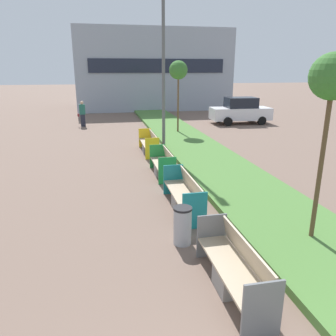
{
  "coord_description": "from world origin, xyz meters",
  "views": [
    {
      "loc": [
        -1.18,
        -1.23,
        3.76
      ],
      "look_at": [
        0.9,
        9.02,
        0.6
      ],
      "focal_mm": 35.0,
      "sensor_mm": 36.0,
      "label": 1
    }
  ],
  "objects_px": {
    "bench_teal_frame": "(184,196)",
    "sapling_tree_far": "(178,71)",
    "bench_yellow_frame": "(149,145)",
    "street_lamp_post": "(163,49)",
    "bench_grey_frame": "(234,271)",
    "sapling_tree_near": "(333,80)",
    "pedestrian_walking": "(82,114)",
    "litter_bin": "(182,226)",
    "parked_car_distant": "(240,111)",
    "bench_green_frame": "(163,166)"
  },
  "relations": [
    {
      "from": "bench_teal_frame",
      "to": "sapling_tree_far",
      "type": "xyz_separation_m",
      "value": [
        2.34,
        10.78,
        3.29
      ]
    },
    {
      "from": "bench_yellow_frame",
      "to": "street_lamp_post",
      "type": "bearing_deg",
      "value": -35.39
    },
    {
      "from": "bench_grey_frame",
      "to": "bench_teal_frame",
      "type": "height_order",
      "value": "same"
    },
    {
      "from": "bench_grey_frame",
      "to": "bench_teal_frame",
      "type": "relative_size",
      "value": 0.92
    },
    {
      "from": "bench_grey_frame",
      "to": "bench_yellow_frame",
      "type": "relative_size",
      "value": 0.93
    },
    {
      "from": "sapling_tree_near",
      "to": "sapling_tree_far",
      "type": "distance_m",
      "value": 13.17
    },
    {
      "from": "pedestrian_walking",
      "to": "litter_bin",
      "type": "bearing_deg",
      "value": -80.21
    },
    {
      "from": "parked_car_distant",
      "to": "sapling_tree_near",
      "type": "bearing_deg",
      "value": -104.73
    },
    {
      "from": "street_lamp_post",
      "to": "sapling_tree_far",
      "type": "relative_size",
      "value": 1.97
    },
    {
      "from": "street_lamp_post",
      "to": "pedestrian_walking",
      "type": "bearing_deg",
      "value": 114.78
    },
    {
      "from": "bench_teal_frame",
      "to": "bench_green_frame",
      "type": "bearing_deg",
      "value": 90.1
    },
    {
      "from": "bench_grey_frame",
      "to": "pedestrian_walking",
      "type": "bearing_deg",
      "value": 100.38
    },
    {
      "from": "sapling_tree_far",
      "to": "parked_car_distant",
      "type": "height_order",
      "value": "sapling_tree_far"
    },
    {
      "from": "bench_teal_frame",
      "to": "pedestrian_walking",
      "type": "distance_m",
      "value": 15.23
    },
    {
      "from": "sapling_tree_near",
      "to": "parked_car_distant",
      "type": "relative_size",
      "value": 0.95
    },
    {
      "from": "bench_yellow_frame",
      "to": "litter_bin",
      "type": "xyz_separation_m",
      "value": [
        -0.5,
        -8.48,
        0.06
      ]
    },
    {
      "from": "bench_yellow_frame",
      "to": "sapling_tree_near",
      "type": "relative_size",
      "value": 0.6
    },
    {
      "from": "bench_green_frame",
      "to": "pedestrian_walking",
      "type": "xyz_separation_m",
      "value": [
        -3.37,
        11.72,
        0.51
      ]
    },
    {
      "from": "litter_bin",
      "to": "pedestrian_walking",
      "type": "bearing_deg",
      "value": 99.79
    },
    {
      "from": "litter_bin",
      "to": "bench_teal_frame",
      "type": "bearing_deg",
      "value": 74.78
    },
    {
      "from": "bench_yellow_frame",
      "to": "street_lamp_post",
      "type": "xyz_separation_m",
      "value": [
        0.61,
        -0.43,
        4.19
      ]
    },
    {
      "from": "bench_yellow_frame",
      "to": "bench_green_frame",
      "type": "bearing_deg",
      "value": -90.08
    },
    {
      "from": "sapling_tree_near",
      "to": "litter_bin",
      "type": "bearing_deg",
      "value": 168.96
    },
    {
      "from": "bench_green_frame",
      "to": "pedestrian_walking",
      "type": "relative_size",
      "value": 1.17
    },
    {
      "from": "bench_grey_frame",
      "to": "sapling_tree_far",
      "type": "bearing_deg",
      "value": 80.74
    },
    {
      "from": "street_lamp_post",
      "to": "parked_car_distant",
      "type": "bearing_deg",
      "value": 47.47
    },
    {
      "from": "bench_teal_frame",
      "to": "sapling_tree_near",
      "type": "height_order",
      "value": "sapling_tree_near"
    },
    {
      "from": "bench_teal_frame",
      "to": "parked_car_distant",
      "type": "distance_m",
      "value": 15.9
    },
    {
      "from": "pedestrian_walking",
      "to": "parked_car_distant",
      "type": "xyz_separation_m",
      "value": [
        11.05,
        -0.94,
        0.04
      ]
    },
    {
      "from": "bench_grey_frame",
      "to": "bench_yellow_frame",
      "type": "height_order",
      "value": "same"
    },
    {
      "from": "bench_yellow_frame",
      "to": "sapling_tree_near",
      "type": "distance_m",
      "value": 9.86
    },
    {
      "from": "pedestrian_walking",
      "to": "bench_yellow_frame",
      "type": "bearing_deg",
      "value": -67.62
    },
    {
      "from": "sapling_tree_far",
      "to": "litter_bin",
      "type": "bearing_deg",
      "value": -102.69
    },
    {
      "from": "bench_green_frame",
      "to": "sapling_tree_far",
      "type": "distance_m",
      "value": 8.66
    },
    {
      "from": "bench_teal_frame",
      "to": "litter_bin",
      "type": "bearing_deg",
      "value": -105.22
    },
    {
      "from": "bench_teal_frame",
      "to": "sapling_tree_far",
      "type": "bearing_deg",
      "value": 77.75
    },
    {
      "from": "bench_teal_frame",
      "to": "sapling_tree_near",
      "type": "xyz_separation_m",
      "value": [
        2.34,
        -2.39,
        3.17
      ]
    },
    {
      "from": "street_lamp_post",
      "to": "bench_yellow_frame",
      "type": "bearing_deg",
      "value": 144.61
    },
    {
      "from": "bench_grey_frame",
      "to": "sapling_tree_near",
      "type": "height_order",
      "value": "sapling_tree_near"
    },
    {
      "from": "bench_green_frame",
      "to": "street_lamp_post",
      "type": "bearing_deg",
      "value": 78.74
    },
    {
      "from": "bench_grey_frame",
      "to": "litter_bin",
      "type": "distance_m",
      "value": 1.81
    },
    {
      "from": "bench_teal_frame",
      "to": "bench_green_frame",
      "type": "height_order",
      "value": "same"
    },
    {
      "from": "bench_green_frame",
      "to": "bench_yellow_frame",
      "type": "relative_size",
      "value": 0.82
    },
    {
      "from": "parked_car_distant",
      "to": "bench_teal_frame",
      "type": "bearing_deg",
      "value": -115.5
    },
    {
      "from": "bench_grey_frame",
      "to": "bench_yellow_frame",
      "type": "distance_m",
      "value": 10.22
    },
    {
      "from": "bench_yellow_frame",
      "to": "parked_car_distant",
      "type": "distance_m",
      "value": 10.59
    },
    {
      "from": "bench_teal_frame",
      "to": "street_lamp_post",
      "type": "relative_size",
      "value": 0.29
    },
    {
      "from": "bench_green_frame",
      "to": "pedestrian_walking",
      "type": "bearing_deg",
      "value": 106.06
    },
    {
      "from": "bench_green_frame",
      "to": "bench_grey_frame",
      "type": "bearing_deg",
      "value": -89.97
    },
    {
      "from": "street_lamp_post",
      "to": "pedestrian_walking",
      "type": "relative_size",
      "value": 4.86
    }
  ]
}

